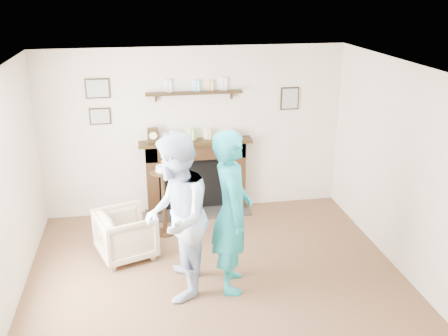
{
  "coord_description": "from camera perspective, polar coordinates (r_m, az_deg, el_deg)",
  "views": [
    {
      "loc": [
        -0.81,
        -4.63,
        3.35
      ],
      "look_at": [
        0.17,
        0.9,
        1.25
      ],
      "focal_mm": 40.0,
      "sensor_mm": 36.0,
      "label": 1
    }
  ],
  "objects": [
    {
      "name": "room_shell",
      "position": [
        5.65,
        -1.31,
        2.76
      ],
      "size": [
        4.54,
        5.02,
        2.52
      ],
      "color": "beige",
      "rests_on": "ground"
    },
    {
      "name": "pedestal_table",
      "position": [
        6.9,
        -6.93,
        -2.47
      ],
      "size": [
        0.34,
        0.34,
        1.09
      ],
      "color": "black",
      "rests_on": "ground"
    },
    {
      "name": "armchair",
      "position": [
        6.72,
        -10.95,
        -9.78
      ],
      "size": [
        0.87,
        0.86,
        0.63
      ],
      "primitive_type": "imported",
      "rotation": [
        0.0,
        0.0,
        1.9
      ],
      "color": "tan",
      "rests_on": "ground"
    },
    {
      "name": "woman",
      "position": [
        6.03,
        0.83,
        -13.17
      ],
      "size": [
        0.53,
        0.74,
        1.89
      ],
      "primitive_type": "imported",
      "rotation": [
        0.0,
        0.0,
        1.46
      ],
      "color": "teal",
      "rests_on": "ground"
    },
    {
      "name": "man",
      "position": [
        5.94,
        -5.16,
        -13.86
      ],
      "size": [
        0.84,
        1.01,
        1.88
      ],
      "primitive_type": "imported",
      "rotation": [
        0.0,
        0.0,
        -1.72
      ],
      "color": "silver",
      "rests_on": "ground"
    },
    {
      "name": "ground",
      "position": [
        5.77,
        -0.08,
        -14.95
      ],
      "size": [
        5.0,
        5.0,
        0.0
      ],
      "primitive_type": "plane",
      "color": "brown",
      "rests_on": "ground"
    }
  ]
}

